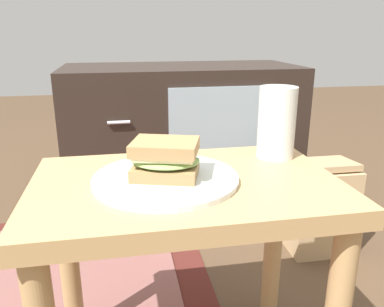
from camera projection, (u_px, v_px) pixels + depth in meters
side_table at (186, 224)px, 0.74m from camera, size 0.56×0.36×0.46m
tv_cabinet at (182, 134)px, 1.67m from camera, size 0.96×0.46×0.58m
area_rug at (28, 281)px, 1.16m from camera, size 1.07×0.80×0.01m
plate at (166, 178)px, 0.70m from camera, size 0.26×0.26×0.01m
sandwich_front at (165, 159)px, 0.69m from camera, size 0.15×0.13×0.07m
beer_glass at (277, 124)px, 0.82m from camera, size 0.08×0.08×0.15m
paper_bag at (319, 206)px, 1.30m from camera, size 0.21×0.17×0.32m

